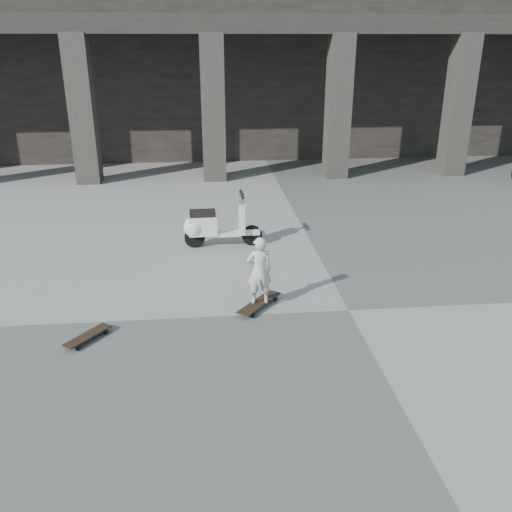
{
  "coord_description": "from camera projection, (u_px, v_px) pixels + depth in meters",
  "views": [
    {
      "loc": [
        -2.11,
        -7.13,
        3.81
      ],
      "look_at": [
        -1.34,
        0.73,
        0.65
      ],
      "focal_mm": 38.0,
      "sensor_mm": 36.0,
      "label": 1
    }
  ],
  "objects": [
    {
      "name": "child",
      "position": [
        259.0,
        270.0,
        8.05
      ],
      "size": [
        0.4,
        0.28,
        1.05
      ],
      "primitive_type": "imported",
      "rotation": [
        0.0,
        0.0,
        3.22
      ],
      "color": "beige",
      "rests_on": "longboard"
    },
    {
      "name": "colonnade",
      "position": [
        258.0,
        62.0,
        19.78
      ],
      "size": [
        28.0,
        8.82,
        6.0
      ],
      "color": "black",
      "rests_on": "ground"
    },
    {
      "name": "ground",
      "position": [
        349.0,
        310.0,
        8.19
      ],
      "size": [
        90.0,
        90.0,
        0.0
      ],
      "primitive_type": "plane",
      "color": "#50504D",
      "rests_on": "ground"
    },
    {
      "name": "longboard",
      "position": [
        259.0,
        303.0,
        8.25
      ],
      "size": [
        0.75,
        0.85,
        0.09
      ],
      "rotation": [
        0.0,
        0.0,
        0.89
      ],
      "color": "black",
      "rests_on": "ground"
    },
    {
      "name": "skateboard_spare",
      "position": [
        88.0,
        336.0,
        7.35
      ],
      "size": [
        0.58,
        0.68,
        0.09
      ],
      "rotation": [
        0.0,
        0.0,
        0.92
      ],
      "color": "black",
      "rests_on": "ground"
    },
    {
      "name": "scooter",
      "position": [
        210.0,
        226.0,
        10.57
      ],
      "size": [
        1.54,
        0.5,
        1.07
      ],
      "rotation": [
        0.0,
        0.0,
        0.02
      ],
      "color": "black",
      "rests_on": "ground"
    }
  ]
}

